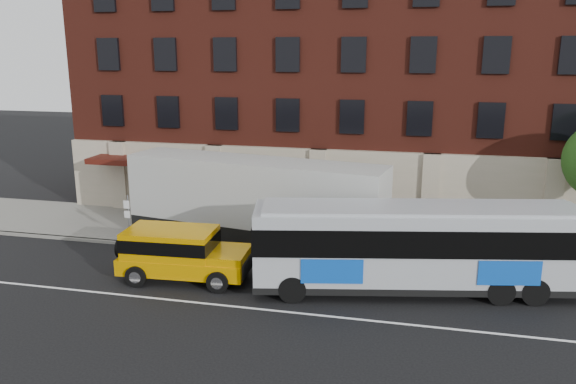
% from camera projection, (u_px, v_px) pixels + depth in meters
% --- Properties ---
extents(ground, '(120.00, 120.00, 0.00)m').
position_uv_depth(ground, '(261.00, 316.00, 20.71)').
color(ground, black).
rests_on(ground, ground).
extents(sidewalk, '(60.00, 6.00, 0.15)m').
position_uv_depth(sidewalk, '(308.00, 237.00, 29.20)').
color(sidewalk, gray).
rests_on(sidewalk, ground).
extents(kerb, '(60.00, 0.25, 0.15)m').
position_uv_depth(kerb, '(296.00, 257.00, 26.36)').
color(kerb, gray).
rests_on(kerb, ground).
extents(lane_line, '(60.00, 0.12, 0.01)m').
position_uv_depth(lane_line, '(265.00, 310.00, 21.18)').
color(lane_line, white).
rests_on(lane_line, ground).
extents(building, '(30.00, 12.10, 15.00)m').
position_uv_depth(building, '(334.00, 80.00, 34.85)').
color(building, '#581E14').
rests_on(building, sidewalk).
extents(sign_pole, '(0.30, 0.20, 2.50)m').
position_uv_depth(sign_pole, '(128.00, 216.00, 28.02)').
color(sign_pole, slate).
rests_on(sign_pole, ground).
extents(city_bus, '(13.17, 5.27, 3.53)m').
position_uv_depth(city_bus, '(417.00, 245.00, 22.40)').
color(city_bus, '#AAAEB5').
rests_on(city_bus, ground).
extents(yellow_suv, '(5.73, 2.72, 2.16)m').
position_uv_depth(yellow_suv, '(179.00, 251.00, 23.77)').
color(yellow_suv, '#D59000').
rests_on(yellow_suv, ground).
extents(shipping_container, '(13.14, 4.81, 4.29)m').
position_uv_depth(shipping_container, '(254.00, 204.00, 27.69)').
color(shipping_container, black).
rests_on(shipping_container, ground).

